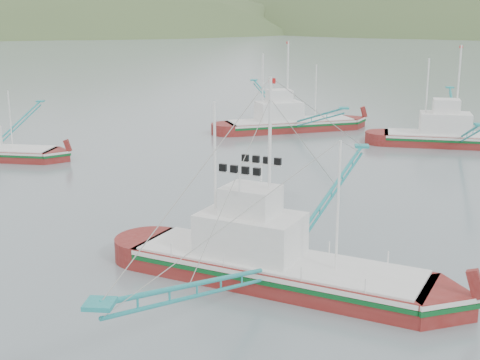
{
  "coord_description": "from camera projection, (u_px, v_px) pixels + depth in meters",
  "views": [
    {
      "loc": [
        3.86,
        -32.91,
        13.24
      ],
      "look_at": [
        0.0,
        6.0,
        3.2
      ],
      "focal_mm": 50.0,
      "sensor_mm": 36.0,
      "label": 1
    }
  ],
  "objects": [
    {
      "name": "bg_boat_far",
      "position": [
        290.0,
        112.0,
        74.29
      ],
      "size": [
        14.87,
        25.1,
        10.64
      ],
      "rotation": [
        0.0,
        0.0,
        0.4
      ],
      "color": "maroon",
      "rests_on": "ground"
    },
    {
      "name": "bg_boat_right",
      "position": [
        458.0,
        131.0,
        66.03
      ],
      "size": [
        14.88,
        26.26,
        10.66
      ],
      "rotation": [
        0.0,
        0.0,
        -0.11
      ],
      "color": "maroon",
      "rests_on": "ground"
    },
    {
      "name": "ground",
      "position": [
        229.0,
        266.0,
        35.38
      ],
      "size": [
        1200.0,
        1200.0,
        0.0
      ],
      "primitive_type": "plane",
      "color": "slate",
      "rests_on": "ground"
    },
    {
      "name": "main_boat",
      "position": [
        276.0,
        241.0,
        32.74
      ],
      "size": [
        15.41,
        26.09,
        10.99
      ],
      "rotation": [
        0.0,
        0.0,
        -0.37
      ],
      "color": "maroon",
      "rests_on": "ground"
    },
    {
      "name": "ridge_distant",
      "position": [
        339.0,
        25.0,
        572.27
      ],
      "size": [
        960.0,
        400.0,
        240.0
      ],
      "primitive_type": "ellipsoid",
      "color": "slate",
      "rests_on": "ground"
    },
    {
      "name": "headland_left",
      "position": [
        0.0,
        32.0,
        399.59
      ],
      "size": [
        448.0,
        308.0,
        210.0
      ],
      "primitive_type": "ellipsoid",
      "color": "#42582D",
      "rests_on": "ground"
    }
  ]
}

